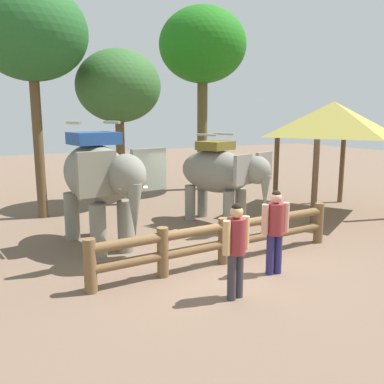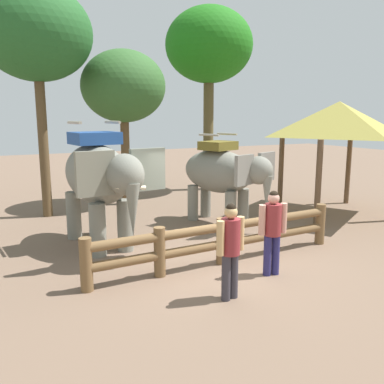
% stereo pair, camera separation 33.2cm
% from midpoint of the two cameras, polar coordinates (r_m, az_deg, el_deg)
% --- Properties ---
extents(ground_plane, '(60.00, 60.00, 0.00)m').
position_cam_midpoint_polar(ground_plane, '(9.27, 3.99, -10.22)').
color(ground_plane, brown).
extents(log_fence, '(6.32, 0.45, 1.05)m').
position_cam_midpoint_polar(log_fence, '(9.23, 3.37, -6.35)').
color(log_fence, brown).
rests_on(log_fence, ground).
extents(elephant_near_left, '(2.10, 3.73, 3.16)m').
position_cam_midpoint_polar(elephant_near_left, '(10.35, -13.66, 1.89)').
color(elephant_near_left, gray).
rests_on(elephant_near_left, ground).
extents(elephant_center, '(2.31, 3.29, 2.76)m').
position_cam_midpoint_polar(elephant_center, '(12.47, 3.24, 2.57)').
color(elephant_center, gray).
rests_on(elephant_center, ground).
extents(tourist_woman_in_black, '(0.62, 0.41, 1.78)m').
position_cam_midpoint_polar(tourist_woman_in_black, '(7.40, 4.86, -7.26)').
color(tourist_woman_in_black, '#36333C').
rests_on(tourist_woman_in_black, ground).
extents(tourist_man_in_blue, '(0.63, 0.40, 1.79)m').
position_cam_midpoint_polar(tourist_man_in_blue, '(8.64, 10.42, -4.70)').
color(tourist_man_in_blue, navy).
rests_on(tourist_man_in_blue, ground).
extents(thatched_shelter, '(4.49, 4.49, 3.75)m').
position_cam_midpoint_polar(thatched_shelter, '(14.57, 18.45, 9.46)').
color(thatched_shelter, brown).
rests_on(thatched_shelter, ground).
extents(tree_far_left, '(3.42, 3.42, 7.23)m').
position_cam_midpoint_polar(tree_far_left, '(14.23, -22.19, 19.75)').
color(tree_far_left, brown).
rests_on(tree_far_left, ground).
extents(tree_back_center, '(3.02, 3.02, 5.61)m').
position_cam_midpoint_polar(tree_back_center, '(15.34, -10.83, 14.14)').
color(tree_back_center, brown).
rests_on(tree_back_center, ground).
extents(tree_far_right, '(3.74, 3.74, 7.84)m').
position_cam_midpoint_polar(tree_far_right, '(18.57, 0.94, 19.53)').
color(tree_far_right, brown).
rests_on(tree_far_right, ground).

